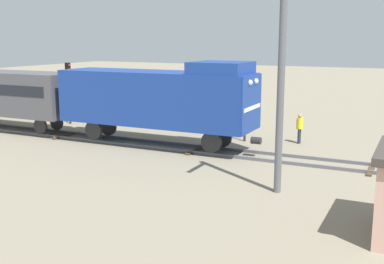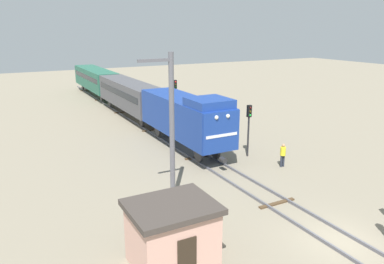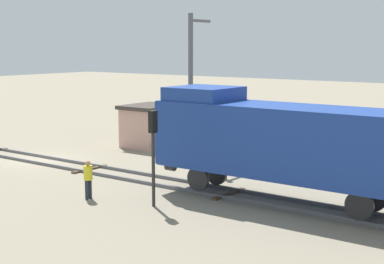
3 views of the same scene
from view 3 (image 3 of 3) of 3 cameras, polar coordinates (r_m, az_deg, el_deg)
ground_plane at (r=35.19m, az=-14.87°, el=-2.66°), size 159.36×159.36×0.00m
railway_track at (r=35.18m, az=-14.88°, el=-2.54°), size 2.40×106.24×0.16m
locomotive at (r=24.63m, az=8.14°, el=-0.61°), size 2.90×11.60×4.60m
traffic_signal_mid at (r=23.98m, az=-3.82°, el=-0.78°), size 0.32×0.34×3.98m
worker_by_signal at (r=25.79m, az=-10.04°, el=-4.27°), size 0.38×0.38×1.70m
catenary_mast at (r=33.07m, az=-0.07°, el=4.65°), size 1.94×0.28×8.34m
relay_hut at (r=38.51m, az=-4.10°, el=0.65°), size 3.50×2.90×2.74m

